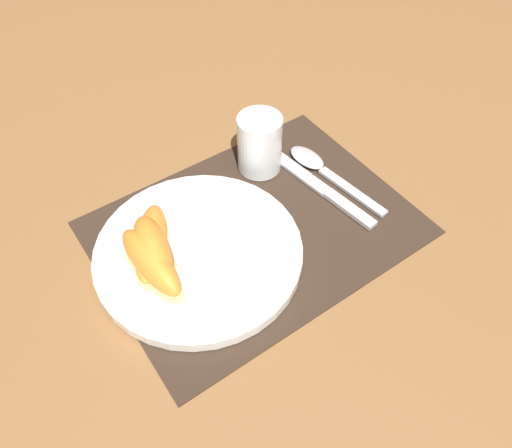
# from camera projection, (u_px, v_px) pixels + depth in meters

# --- Properties ---
(ground_plane) EXTENTS (3.00, 3.00, 0.00)m
(ground_plane) POSITION_uv_depth(u_px,v_px,m) (255.00, 228.00, 0.68)
(ground_plane) COLOR olive
(placemat) EXTENTS (0.41, 0.31, 0.00)m
(placemat) POSITION_uv_depth(u_px,v_px,m) (255.00, 227.00, 0.68)
(placemat) COLOR #38281E
(placemat) RESTS_ON ground_plane
(plate) EXTENTS (0.27, 0.27, 0.02)m
(plate) POSITION_uv_depth(u_px,v_px,m) (201.00, 255.00, 0.63)
(plate) COLOR white
(plate) RESTS_ON placemat
(juice_glass) EXTENTS (0.06, 0.06, 0.09)m
(juice_glass) POSITION_uv_depth(u_px,v_px,m) (260.00, 147.00, 0.72)
(juice_glass) COLOR silver
(juice_glass) RESTS_ON placemat
(knife) EXTENTS (0.04, 0.21, 0.01)m
(knife) POSITION_uv_depth(u_px,v_px,m) (319.00, 187.00, 0.72)
(knife) COLOR #BCBCC1
(knife) RESTS_ON placemat
(spoon) EXTENTS (0.05, 0.18, 0.01)m
(spoon) POSITION_uv_depth(u_px,v_px,m) (319.00, 166.00, 0.74)
(spoon) COLOR #BCBCC1
(spoon) RESTS_ON placemat
(fork) EXTENTS (0.16, 0.14, 0.00)m
(fork) POSITION_uv_depth(u_px,v_px,m) (198.00, 257.00, 0.62)
(fork) COLOR #BCBCC1
(fork) RESTS_ON plate
(citrus_wedge_0) EXTENTS (0.10, 0.13, 0.03)m
(citrus_wedge_0) POSITION_uv_depth(u_px,v_px,m) (151.00, 243.00, 0.62)
(citrus_wedge_0) COLOR #F4DB84
(citrus_wedge_0) RESTS_ON plate
(citrus_wedge_1) EXTENTS (0.07, 0.12, 0.05)m
(citrus_wedge_1) POSITION_uv_depth(u_px,v_px,m) (154.00, 252.00, 0.60)
(citrus_wedge_1) COLOR #F4DB84
(citrus_wedge_1) RESTS_ON plate
(citrus_wedge_2) EXTENTS (0.05, 0.12, 0.04)m
(citrus_wedge_2) POSITION_uv_depth(u_px,v_px,m) (153.00, 266.00, 0.59)
(citrus_wedge_2) COLOR #F4DB84
(citrus_wedge_2) RESTS_ON plate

